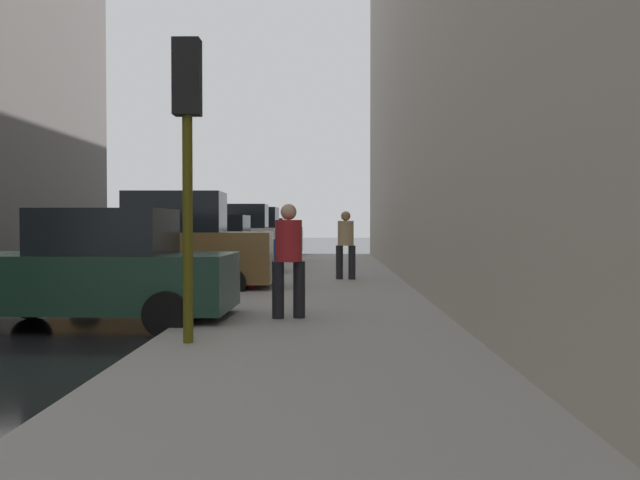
{
  "coord_description": "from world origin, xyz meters",
  "views": [
    {
      "loc": [
        6.19,
        -12.37,
        1.59
      ],
      "look_at": [
        5.93,
        6.11,
        1.12
      ],
      "focal_mm": 40.0,
      "sensor_mm": 36.0,
      "label": 1
    }
  ],
  "objects_px": {
    "traffic_light": "(187,123)",
    "parked_dark_green_sedan": "(95,271)",
    "parked_blue_sedan": "(210,247)",
    "pedestrian_in_tan_coat": "(346,241)",
    "parked_bronze_suv": "(169,247)",
    "fire_hydrant": "(250,272)",
    "pedestrian_in_red_jacket": "(289,254)",
    "parked_white_van": "(235,237)",
    "parked_black_suv": "(251,235)",
    "parked_gray_coupe": "(263,236)"
  },
  "relations": [
    {
      "from": "traffic_light",
      "to": "parked_dark_green_sedan",
      "type": "bearing_deg",
      "value": 129.57
    },
    {
      "from": "parked_dark_green_sedan",
      "to": "parked_blue_sedan",
      "type": "distance_m",
      "value": 10.17
    },
    {
      "from": "pedestrian_in_tan_coat",
      "to": "parked_bronze_suv",
      "type": "bearing_deg",
      "value": -149.7
    },
    {
      "from": "parked_dark_green_sedan",
      "to": "fire_hydrant",
      "type": "xyz_separation_m",
      "value": [
        1.8,
        4.77,
        -0.35
      ]
    },
    {
      "from": "parked_bronze_suv",
      "to": "traffic_light",
      "type": "xyz_separation_m",
      "value": [
        1.85,
        -7.17,
        1.73
      ]
    },
    {
      "from": "parked_dark_green_sedan",
      "to": "parked_bronze_suv",
      "type": "height_order",
      "value": "parked_bronze_suv"
    },
    {
      "from": "parked_dark_green_sedan",
      "to": "fire_hydrant",
      "type": "relative_size",
      "value": 6.04
    },
    {
      "from": "parked_dark_green_sedan",
      "to": "pedestrian_in_tan_coat",
      "type": "height_order",
      "value": "pedestrian_in_tan_coat"
    },
    {
      "from": "parked_dark_green_sedan",
      "to": "pedestrian_in_red_jacket",
      "type": "distance_m",
      "value": 2.94
    },
    {
      "from": "parked_white_van",
      "to": "traffic_light",
      "type": "distance_m",
      "value": 18.11
    },
    {
      "from": "parked_dark_green_sedan",
      "to": "pedestrian_in_tan_coat",
      "type": "xyz_separation_m",
      "value": [
        3.94,
        7.22,
        0.26
      ]
    },
    {
      "from": "parked_white_van",
      "to": "pedestrian_in_tan_coat",
      "type": "bearing_deg",
      "value": -65.08
    },
    {
      "from": "parked_black_suv",
      "to": "parked_gray_coupe",
      "type": "xyz_separation_m",
      "value": [
        0.0,
        6.11,
        -0.18
      ]
    },
    {
      "from": "parked_white_van",
      "to": "traffic_light",
      "type": "xyz_separation_m",
      "value": [
        1.85,
        -17.93,
        1.73
      ]
    },
    {
      "from": "pedestrian_in_tan_coat",
      "to": "parked_gray_coupe",
      "type": "bearing_deg",
      "value": 101.24
    },
    {
      "from": "parked_white_van",
      "to": "parked_black_suv",
      "type": "distance_m",
      "value": 5.22
    },
    {
      "from": "parked_dark_green_sedan",
      "to": "parked_white_van",
      "type": "height_order",
      "value": "parked_white_van"
    },
    {
      "from": "parked_dark_green_sedan",
      "to": "traffic_light",
      "type": "bearing_deg",
      "value": -50.43
    },
    {
      "from": "parked_dark_green_sedan",
      "to": "parked_bronze_suv",
      "type": "bearing_deg",
      "value": 90.0
    },
    {
      "from": "parked_gray_coupe",
      "to": "fire_hydrant",
      "type": "relative_size",
      "value": 6.06
    },
    {
      "from": "parked_blue_sedan",
      "to": "fire_hydrant",
      "type": "height_order",
      "value": "parked_blue_sedan"
    },
    {
      "from": "parked_blue_sedan",
      "to": "parked_gray_coupe",
      "type": "xyz_separation_m",
      "value": [
        -0.0,
        16.84,
        0.0
      ]
    },
    {
      "from": "parked_blue_sedan",
      "to": "parked_dark_green_sedan",
      "type": "bearing_deg",
      "value": -90.0
    },
    {
      "from": "parked_dark_green_sedan",
      "to": "parked_blue_sedan",
      "type": "height_order",
      "value": "same"
    },
    {
      "from": "parked_black_suv",
      "to": "parked_bronze_suv",
      "type": "bearing_deg",
      "value": -90.0
    },
    {
      "from": "parked_gray_coupe",
      "to": "parked_dark_green_sedan",
      "type": "bearing_deg",
      "value": -90.0
    },
    {
      "from": "fire_hydrant",
      "to": "traffic_light",
      "type": "relative_size",
      "value": 0.2
    },
    {
      "from": "pedestrian_in_red_jacket",
      "to": "parked_blue_sedan",
      "type": "bearing_deg",
      "value": 105.94
    },
    {
      "from": "fire_hydrant",
      "to": "pedestrian_in_red_jacket",
      "type": "distance_m",
      "value": 5.0
    },
    {
      "from": "parked_blue_sedan",
      "to": "pedestrian_in_red_jacket",
      "type": "bearing_deg",
      "value": -74.06
    },
    {
      "from": "parked_white_van",
      "to": "traffic_light",
      "type": "height_order",
      "value": "traffic_light"
    },
    {
      "from": "parked_gray_coupe",
      "to": "pedestrian_in_tan_coat",
      "type": "xyz_separation_m",
      "value": [
        3.94,
        -19.79,
        0.26
      ]
    },
    {
      "from": "parked_dark_green_sedan",
      "to": "traffic_light",
      "type": "relative_size",
      "value": 1.18
    },
    {
      "from": "parked_dark_green_sedan",
      "to": "fire_hydrant",
      "type": "height_order",
      "value": "parked_dark_green_sedan"
    },
    {
      "from": "parked_gray_coupe",
      "to": "pedestrian_in_red_jacket",
      "type": "bearing_deg",
      "value": -83.84
    },
    {
      "from": "parked_bronze_suv",
      "to": "parked_gray_coupe",
      "type": "distance_m",
      "value": 22.09
    },
    {
      "from": "parked_blue_sedan",
      "to": "parked_gray_coupe",
      "type": "bearing_deg",
      "value": 90.0
    },
    {
      "from": "parked_white_van",
      "to": "pedestrian_in_red_jacket",
      "type": "relative_size",
      "value": 2.69
    },
    {
      "from": "parked_blue_sedan",
      "to": "parked_black_suv",
      "type": "xyz_separation_m",
      "value": [
        -0.0,
        10.74,
        0.18
      ]
    },
    {
      "from": "fire_hydrant",
      "to": "pedestrian_in_tan_coat",
      "type": "bearing_deg",
      "value": 48.99
    },
    {
      "from": "pedestrian_in_red_jacket",
      "to": "pedestrian_in_tan_coat",
      "type": "relative_size",
      "value": 1.0
    },
    {
      "from": "fire_hydrant",
      "to": "parked_dark_green_sedan",
      "type": "bearing_deg",
      "value": -110.71
    },
    {
      "from": "parked_gray_coupe",
      "to": "fire_hydrant",
      "type": "distance_m",
      "value": 22.32
    },
    {
      "from": "pedestrian_in_tan_coat",
      "to": "parked_dark_green_sedan",
      "type": "bearing_deg",
      "value": -118.59
    },
    {
      "from": "parked_gray_coupe",
      "to": "traffic_light",
      "type": "height_order",
      "value": "traffic_light"
    },
    {
      "from": "parked_bronze_suv",
      "to": "parked_gray_coupe",
      "type": "xyz_separation_m",
      "value": [
        0.0,
        22.09,
        -0.18
      ]
    },
    {
      "from": "parked_black_suv",
      "to": "parked_gray_coupe",
      "type": "relative_size",
      "value": 1.09
    },
    {
      "from": "parked_white_van",
      "to": "pedestrian_in_tan_coat",
      "type": "relative_size",
      "value": 2.69
    },
    {
      "from": "parked_bronze_suv",
      "to": "parked_dark_green_sedan",
      "type": "bearing_deg",
      "value": -90.0
    },
    {
      "from": "parked_white_van",
      "to": "pedestrian_in_tan_coat",
      "type": "xyz_separation_m",
      "value": [
        3.94,
        -8.47,
        0.07
      ]
    }
  ]
}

